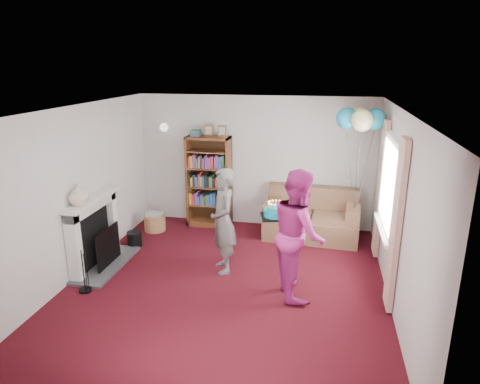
% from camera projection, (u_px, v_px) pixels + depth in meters
% --- Properties ---
extents(ground, '(5.00, 5.00, 0.00)m').
position_uv_depth(ground, '(227.00, 284.00, 6.20)').
color(ground, black).
rests_on(ground, ground).
extents(wall_back, '(4.50, 0.02, 2.50)m').
position_uv_depth(wall_back, '(255.00, 162.00, 8.19)').
color(wall_back, silver).
rests_on(wall_back, ground).
extents(wall_left, '(0.02, 5.00, 2.50)m').
position_uv_depth(wall_left, '(75.00, 193.00, 6.25)').
color(wall_left, silver).
rests_on(wall_left, ground).
extents(wall_right, '(0.02, 5.00, 2.50)m').
position_uv_depth(wall_right, '(399.00, 213.00, 5.42)').
color(wall_right, silver).
rests_on(wall_right, ground).
extents(ceiling, '(4.50, 5.00, 0.01)m').
position_uv_depth(ceiling, '(225.00, 109.00, 5.47)').
color(ceiling, white).
rests_on(ceiling, wall_back).
extents(fireplace, '(0.55, 1.80, 1.12)m').
position_uv_depth(fireplace, '(98.00, 235.00, 6.61)').
color(fireplace, '#3F3F42').
rests_on(fireplace, ground).
extents(window_bay, '(0.14, 2.02, 2.20)m').
position_uv_depth(window_bay, '(388.00, 202.00, 6.00)').
color(window_bay, white).
rests_on(window_bay, ground).
extents(wall_sconce, '(0.16, 0.23, 0.16)m').
position_uv_depth(wall_sconce, '(164.00, 127.00, 8.19)').
color(wall_sconce, gold).
rests_on(wall_sconce, ground).
extents(bookcase, '(0.83, 0.42, 1.96)m').
position_uv_depth(bookcase, '(209.00, 182.00, 8.26)').
color(bookcase, '#472B14').
rests_on(bookcase, ground).
extents(sofa, '(1.67, 0.88, 0.88)m').
position_uv_depth(sofa, '(312.00, 219.00, 7.83)').
color(sofa, brown).
rests_on(sofa, ground).
extents(wicker_basket, '(0.40, 0.40, 0.36)m').
position_uv_depth(wicker_basket, '(155.00, 222.00, 8.13)').
color(wicker_basket, '#8E6642').
rests_on(wicker_basket, ground).
extents(person_striped, '(0.60, 0.70, 1.61)m').
position_uv_depth(person_striped, '(223.00, 221.00, 6.39)').
color(person_striped, black).
rests_on(person_striped, ground).
extents(person_magenta, '(0.88, 1.01, 1.77)m').
position_uv_depth(person_magenta, '(298.00, 233.00, 5.73)').
color(person_magenta, '#AA2270').
rests_on(person_magenta, ground).
extents(birthday_cake, '(0.38, 0.38, 0.22)m').
position_uv_depth(birthday_cake, '(275.00, 213.00, 5.92)').
color(birthday_cake, black).
rests_on(birthday_cake, ground).
extents(balloons, '(0.78, 0.78, 1.73)m').
position_uv_depth(balloons, '(361.00, 119.00, 6.78)').
color(balloons, '#3F3F3F').
rests_on(balloons, ground).
extents(mantel_vase, '(0.33, 0.33, 0.30)m').
position_uv_depth(mantel_vase, '(78.00, 195.00, 6.08)').
color(mantel_vase, beige).
rests_on(mantel_vase, fireplace).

